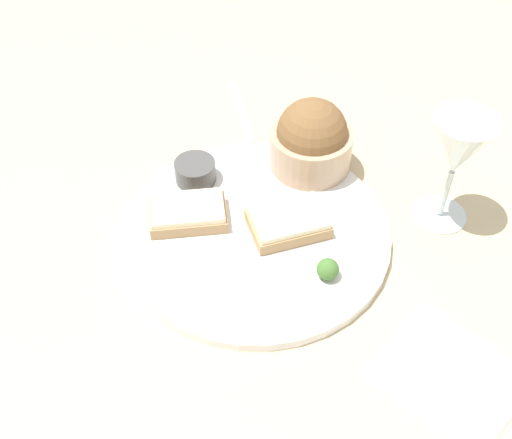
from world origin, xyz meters
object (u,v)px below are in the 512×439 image
cheese_toast_near (288,222)px  wine_glass (458,151)px  sauce_ramekin (195,170)px  napkin (450,375)px  fork (242,111)px  cheese_toast_far (188,213)px  salad_bowl (311,140)px

cheese_toast_near → wine_glass: 0.23m
sauce_ramekin → cheese_toast_near: size_ratio=0.49×
napkin → fork: size_ratio=1.12×
napkin → cheese_toast_near: bearing=91.1°
cheese_toast_far → wine_glass: 0.36m
wine_glass → napkin: (-0.18, -0.17, -0.11)m
salad_bowl → cheese_toast_near: size_ratio=1.00×
wine_glass → fork: 0.38m
wine_glass → fork: wine_glass is taller
sauce_ramekin → cheese_toast_near: sauce_ramekin is taller
sauce_ramekin → cheese_toast_far: (-0.05, -0.06, -0.00)m
salad_bowl → napkin: bearing=-106.3°
cheese_toast_near → fork: cheese_toast_near is taller
salad_bowl → fork: (0.01, 0.17, -0.06)m
cheese_toast_near → salad_bowl: bearing=35.9°
salad_bowl → cheese_toast_far: 0.21m
cheese_toast_near → cheese_toast_far: (-0.09, 0.10, -0.00)m
napkin → fork: 0.54m
napkin → wine_glass: bearing=43.1°
salad_bowl → wine_glass: bearing=-65.9°
salad_bowl → fork: size_ratio=0.79×
cheese_toast_far → salad_bowl: bearing=-5.0°
fork → salad_bowl: bearing=-93.1°
sauce_ramekin → fork: sauce_ramekin is taller
sauce_ramekin → fork: size_ratio=0.39×
cheese_toast_near → napkin: bearing=-88.9°
sauce_ramekin → wine_glass: 0.36m
wine_glass → fork: (-0.07, 0.36, -0.11)m
sauce_ramekin → wine_glass: size_ratio=0.35×
wine_glass → fork: bearing=101.4°
salad_bowl → fork: salad_bowl is taller
cheese_toast_near → napkin: cheese_toast_near is taller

